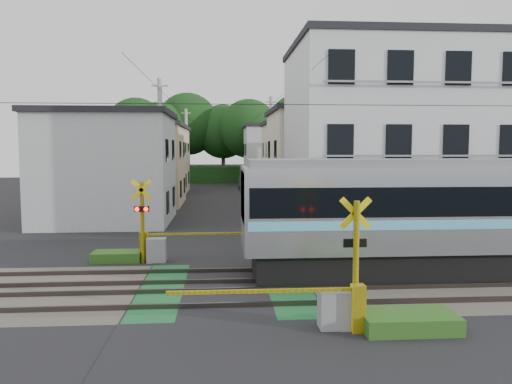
{
  "coord_description": "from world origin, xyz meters",
  "views": [
    {
      "loc": [
        -0.12,
        -14.79,
        4.2
      ],
      "look_at": [
        1.29,
        5.0,
        2.47
      ],
      "focal_mm": 35.0,
      "sensor_mm": 36.0,
      "label": 1
    }
  ],
  "objects": [
    {
      "name": "catenary",
      "position": [
        6.0,
        0.03,
        3.7
      ],
      "size": [
        60.0,
        5.04,
        7.0
      ],
      "color": "#2D2D33",
      "rests_on": "ground"
    },
    {
      "name": "utility_poles",
      "position": [
        -1.05,
        23.01,
        4.08
      ],
      "size": [
        7.9,
        42.0,
        8.0
      ],
      "color": "#A5A5A0",
      "rests_on": "ground"
    },
    {
      "name": "weed_patches",
      "position": [
        1.76,
        -0.09,
        0.18
      ],
      "size": [
        10.25,
        8.8,
        0.4
      ],
      "color": "#2D5E1E",
      "rests_on": "ground"
    },
    {
      "name": "pedestrian",
      "position": [
        1.79,
        33.14,
        0.78
      ],
      "size": [
        0.6,
        0.42,
        1.57
      ],
      "primitive_type": "imported",
      "rotation": [
        0.0,
        0.0,
        3.07
      ],
      "color": "#2F343B",
      "rests_on": "ground"
    },
    {
      "name": "crossing_signal_far",
      "position": [
        -2.59,
        3.65,
        0.71
      ],
      "size": [
        4.74,
        0.65,
        3.09
      ],
      "color": "yellow",
      "rests_on": "ground"
    },
    {
      "name": "track_bed",
      "position": [
        0.0,
        0.0,
        0.04
      ],
      "size": [
        120.0,
        120.0,
        0.14
      ],
      "color": "#47423A",
      "rests_on": "ground"
    },
    {
      "name": "tree_hill",
      "position": [
        -0.39,
        48.21,
        5.42
      ],
      "size": [
        40.0,
        13.14,
        11.26
      ],
      "color": "#143511",
      "rests_on": "ground"
    },
    {
      "name": "ground",
      "position": [
        0.0,
        0.0,
        0.0
      ],
      "size": [
        120.0,
        120.0,
        0.0
      ],
      "primitive_type": "plane",
      "color": "black"
    },
    {
      "name": "houses_row",
      "position": [
        0.25,
        25.92,
        3.24
      ],
      "size": [
        22.07,
        31.35,
        6.8
      ],
      "color": "#B7BABC",
      "rests_on": "ground"
    },
    {
      "name": "crossing_signal_near",
      "position": [
        2.59,
        -3.65,
        0.71
      ],
      "size": [
        4.74,
        0.65,
        3.09
      ],
      "color": "yellow",
      "rests_on": "ground"
    },
    {
      "name": "apartment_block",
      "position": [
        8.5,
        9.49,
        4.66
      ],
      "size": [
        10.2,
        8.36,
        9.3
      ],
      "color": "silver",
      "rests_on": "ground"
    }
  ]
}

